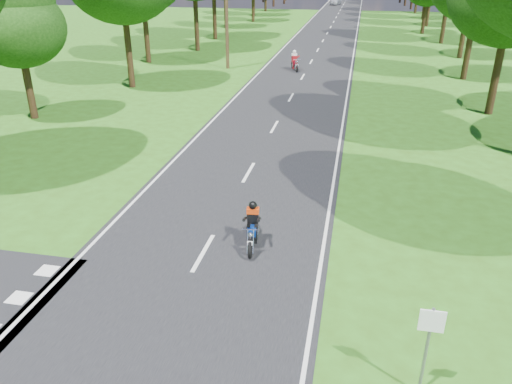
# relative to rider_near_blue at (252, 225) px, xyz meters

# --- Properties ---
(ground) EXTENTS (160.00, 160.00, 0.00)m
(ground) POSITION_rel_rider_near_blue_xyz_m (-1.27, -2.69, -0.68)
(ground) COLOR #2C5413
(ground) RESTS_ON ground
(main_road) EXTENTS (7.00, 140.00, 0.02)m
(main_road) POSITION_rel_rider_near_blue_xyz_m (-1.27, 47.31, -0.67)
(main_road) COLOR black
(main_road) RESTS_ON ground
(road_markings) EXTENTS (7.40, 140.00, 0.01)m
(road_markings) POSITION_rel_rider_near_blue_xyz_m (-1.41, 45.44, -0.66)
(road_markings) COLOR silver
(road_markings) RESTS_ON main_road
(telegraph_pole) EXTENTS (1.20, 0.26, 8.00)m
(telegraph_pole) POSITION_rel_rider_near_blue_xyz_m (-7.27, 25.31, 3.39)
(telegraph_pole) COLOR #382616
(telegraph_pole) RESTS_ON ground
(road_sign) EXTENTS (0.45, 0.07, 2.00)m
(road_sign) POSITION_rel_rider_near_blue_xyz_m (4.23, -4.70, 0.66)
(road_sign) COLOR slate
(road_sign) RESTS_ON ground
(rider_near_blue) EXTENTS (0.71, 1.64, 1.32)m
(rider_near_blue) POSITION_rel_rider_near_blue_xyz_m (0.00, 0.00, 0.00)
(rider_near_blue) COLOR navy
(rider_near_blue) RESTS_ON main_road
(rider_far_red) EXTENTS (1.16, 1.86, 1.47)m
(rider_far_red) POSITION_rel_rider_near_blue_xyz_m (-2.14, 25.47, 0.07)
(rider_far_red) COLOR #B20D28
(rider_far_red) RESTS_ON main_road
(distant_car) EXTENTS (2.37, 3.98, 1.27)m
(distant_car) POSITION_rel_rider_near_blue_xyz_m (-2.70, 88.11, -0.03)
(distant_car) COLOR silver
(distant_car) RESTS_ON main_road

